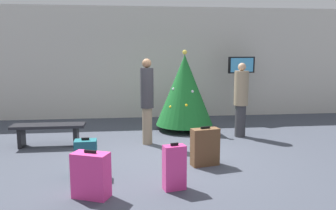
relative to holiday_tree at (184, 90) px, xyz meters
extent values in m
plane|color=#424754|center=(-0.72, -2.34, -1.05)|extent=(16.00, 16.00, 0.00)
cube|color=beige|center=(-0.72, 1.97, 0.63)|extent=(16.00, 0.20, 3.37)
cylinder|color=#4C3319|center=(0.00, 0.00, -0.98)|extent=(0.12, 0.12, 0.15)
cone|color=#196628|center=(0.00, 0.00, 0.00)|extent=(1.47, 1.47, 1.80)
sphere|color=#F2D84C|center=(0.00, 0.00, 0.96)|extent=(0.12, 0.12, 0.12)
sphere|color=silver|center=(-0.30, -0.14, 0.04)|extent=(0.08, 0.08, 0.08)
sphere|color=yellow|center=(-0.39, -0.30, -0.38)|extent=(0.08, 0.08, 0.08)
sphere|color=silver|center=(0.14, -0.32, -0.01)|extent=(0.08, 0.08, 0.08)
sphere|color=red|center=(0.46, 0.03, -0.29)|extent=(0.08, 0.08, 0.08)
sphere|color=yellow|center=(-0.10, 0.13, 0.49)|extent=(0.08, 0.08, 0.08)
sphere|color=yellow|center=(-0.03, -0.47, -0.33)|extent=(0.08, 0.08, 0.08)
cylinder|color=#333338|center=(1.87, 1.10, -0.35)|extent=(0.12, 0.12, 1.40)
cube|color=black|center=(1.87, 1.10, 0.59)|extent=(0.88, 0.38, 0.48)
cube|color=#4CB2F2|center=(1.87, 1.06, 0.59)|extent=(0.77, 0.29, 0.40)
cube|color=black|center=(-3.16, -1.19, -0.60)|extent=(1.52, 0.44, 0.06)
cube|color=black|center=(-3.73, -1.19, -0.84)|extent=(0.08, 0.35, 0.42)
cube|color=black|center=(-2.58, -1.19, -0.84)|extent=(0.08, 0.35, 0.42)
cylinder|color=gray|center=(-1.03, -1.25, -0.64)|extent=(0.22, 0.22, 0.81)
cylinder|color=#333338|center=(-1.03, -1.25, 0.20)|extent=(0.38, 0.38, 0.87)
sphere|color=#8C6647|center=(-1.03, -1.25, 0.73)|extent=(0.20, 0.20, 0.20)
cylinder|color=#333338|center=(1.22, -0.84, -0.67)|extent=(0.25, 0.25, 0.76)
cylinder|color=gray|center=(1.22, -0.84, 0.12)|extent=(0.39, 0.39, 0.81)
sphere|color=tan|center=(1.22, -0.84, 0.62)|extent=(0.19, 0.19, 0.19)
cube|color=#E5388C|center=(-1.98, -3.99, -0.73)|extent=(0.57, 0.44, 0.64)
cube|color=black|center=(-1.98, -3.99, -0.39)|extent=(0.17, 0.10, 0.04)
cube|color=brown|center=(-0.09, -2.82, -0.72)|extent=(0.53, 0.31, 0.67)
cube|color=black|center=(-0.09, -2.82, -0.36)|extent=(0.18, 0.07, 0.04)
cube|color=#E5388C|center=(-0.79, -3.84, -0.72)|extent=(0.36, 0.25, 0.67)
cube|color=black|center=(-0.79, -3.84, -0.36)|extent=(0.12, 0.05, 0.04)
cube|color=#19606B|center=(-2.15, -3.10, -0.75)|extent=(0.36, 0.26, 0.60)
cube|color=black|center=(-2.15, -3.10, -0.43)|extent=(0.12, 0.03, 0.04)
camera|label=1|loc=(-1.45, -8.65, 0.97)|focal=36.69mm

